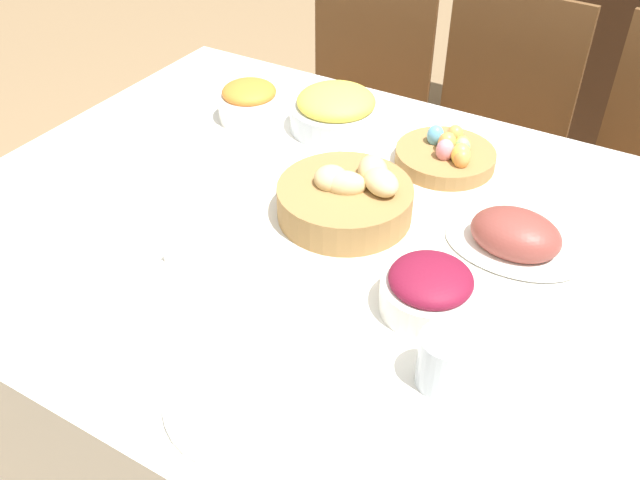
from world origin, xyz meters
name	(u,v)px	position (x,y,z in m)	size (l,w,h in m)	color
ground_plane	(342,461)	(0.00, 0.00, 0.00)	(12.00, 12.00, 0.00)	#937551
dining_table	(346,365)	(0.00, 0.00, 0.38)	(1.62, 1.17, 0.75)	silver
chair_far_center	(485,139)	(-0.02, 0.91, 0.50)	(0.45, 0.45, 0.92)	brown
chair_far_left	(355,104)	(-0.47, 0.91, 0.50)	(0.44, 0.44, 0.92)	brown
sideboard	(617,58)	(0.19, 1.93, 0.43)	(1.21, 0.44, 0.86)	#3D2616
bread_basket	(347,198)	(-0.04, 0.05, 0.79)	(0.27, 0.27, 0.11)	#9E7542
egg_basket	(447,155)	(0.06, 0.33, 0.78)	(0.22, 0.22, 0.08)	#9E7542
ham_platter	(515,237)	(0.28, 0.12, 0.78)	(0.26, 0.18, 0.09)	white
carrot_bowl	(250,102)	(-0.43, 0.29, 0.80)	(0.15, 0.15, 0.09)	white
beet_salad_bowl	(430,289)	(0.21, -0.11, 0.79)	(0.16, 0.16, 0.09)	white
pineapple_bowl	(336,110)	(-0.23, 0.35, 0.80)	(0.22, 0.22, 0.10)	silver
dinner_plate	(249,398)	(0.06, -0.42, 0.76)	(0.25, 0.25, 0.01)	white
fork	(170,359)	(-0.09, -0.42, 0.75)	(0.02, 0.18, 0.00)	silver
knife	(339,443)	(0.21, -0.42, 0.75)	(0.02, 0.18, 0.00)	silver
spoon	(358,453)	(0.24, -0.42, 0.75)	(0.02, 0.18, 0.00)	silver
drinking_cup	(444,360)	(0.29, -0.25, 0.80)	(0.08, 0.08, 0.09)	silver
butter_dish	(197,255)	(-0.20, -0.21, 0.77)	(0.10, 0.06, 0.03)	white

